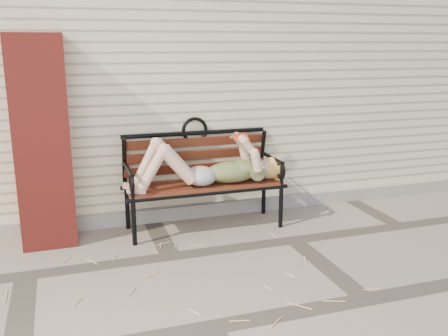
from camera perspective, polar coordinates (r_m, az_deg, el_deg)
name	(u,v)px	position (r m, az deg, el deg)	size (l,w,h in m)	color
ground	(294,240)	(5.07, 7.99, -8.16)	(80.00, 80.00, 0.00)	#786C5C
house_wall	(208,72)	(7.51, -1.88, 10.95)	(8.00, 4.00, 3.00)	beige
foundation_strip	(258,204)	(5.88, 3.86, -4.13)	(8.00, 0.10, 0.15)	gray
brick_pillar	(43,142)	(5.03, -20.03, 2.82)	(0.50, 0.50, 2.00)	maroon
garden_bench	(201,167)	(5.26, -2.63, 0.09)	(1.76, 0.70, 1.14)	black
reading_woman	(206,167)	(5.13, -2.06, 0.16)	(1.66, 0.38, 0.52)	#092C40
straw_scatter	(177,286)	(4.14, -5.36, -13.31)	(3.02, 1.78, 0.01)	#E0B16D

